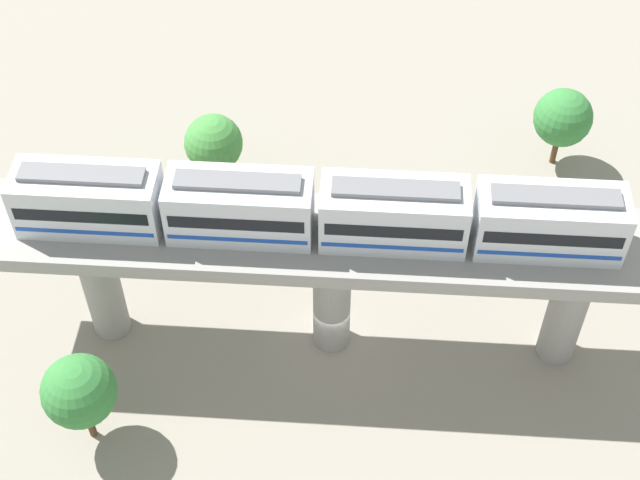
% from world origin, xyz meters
% --- Properties ---
extents(ground_plane, '(120.00, 120.00, 0.00)m').
position_xyz_m(ground_plane, '(0.00, 0.00, 0.00)').
color(ground_plane, gray).
extents(viaduct, '(5.20, 35.80, 8.23)m').
position_xyz_m(viaduct, '(0.00, 0.00, 6.39)').
color(viaduct, '#999691').
rests_on(viaduct, ground).
extents(train, '(2.64, 27.45, 3.24)m').
position_xyz_m(train, '(0.00, 0.76, 9.76)').
color(train, silver).
rests_on(train, viaduct).
extents(parked_car_white, '(2.52, 4.45, 1.76)m').
position_xyz_m(parked_car_white, '(8.30, -6.02, 0.74)').
color(parked_car_white, white).
rests_on(parked_car_white, ground).
extents(parked_car_black, '(2.38, 4.41, 1.76)m').
position_xyz_m(parked_car_black, '(7.19, 3.60, 0.74)').
color(parked_car_black, black).
rests_on(parked_car_black, ground).
extents(tree_near_viaduct, '(3.42, 3.42, 5.11)m').
position_xyz_m(tree_near_viaduct, '(10.97, 7.52, 3.38)').
color(tree_near_viaduct, brown).
rests_on(tree_near_viaduct, ground).
extents(tree_mid_lot, '(3.51, 3.51, 5.34)m').
position_xyz_m(tree_mid_lot, '(14.33, -12.92, 3.57)').
color(tree_mid_lot, brown).
rests_on(tree_mid_lot, ground).
extents(tree_far_corner, '(3.50, 3.50, 5.58)m').
position_xyz_m(tree_far_corner, '(-6.46, 11.20, 3.81)').
color(tree_far_corner, brown).
rests_on(tree_far_corner, ground).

